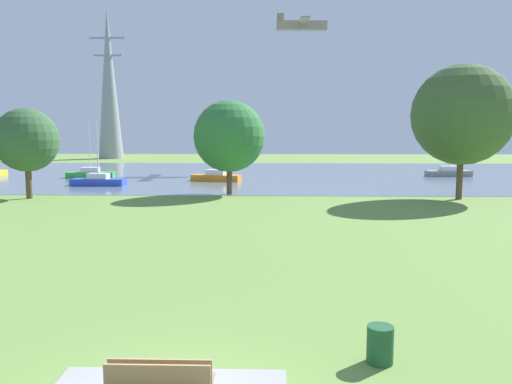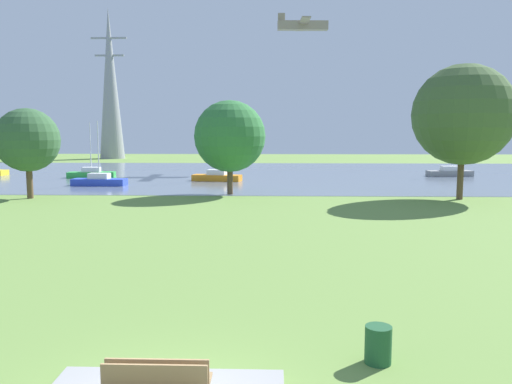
# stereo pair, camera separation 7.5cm
# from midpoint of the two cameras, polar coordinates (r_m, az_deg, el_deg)

# --- Properties ---
(ground_plane) EXTENTS (160.00, 160.00, 0.00)m
(ground_plane) POSITION_cam_midpoint_polar(r_m,az_deg,el_deg) (30.56, -1.77, -2.34)
(ground_plane) COLOR olive
(bench_facing_water) EXTENTS (1.80, 0.48, 0.89)m
(bench_facing_water) POSITION_cam_midpoint_polar(r_m,az_deg,el_deg) (9.65, -10.53, -20.31)
(bench_facing_water) COLOR tan
(bench_facing_water) RESTS_ON concrete_pad
(litter_bin) EXTENTS (0.56, 0.56, 0.80)m
(litter_bin) POSITION_cam_midpoint_polar(r_m,az_deg,el_deg) (11.44, 13.72, -16.29)
(litter_bin) COLOR #1E512D
(litter_bin) RESTS_ON ground
(water_surface) EXTENTS (140.00, 40.00, 0.02)m
(water_surface) POSITION_cam_midpoint_polar(r_m,az_deg,el_deg) (58.35, -0.02, 2.03)
(water_surface) COLOR slate
(water_surface) RESTS_ON ground
(sailboat_green) EXTENTS (4.95, 2.09, 5.79)m
(sailboat_green) POSITION_cam_midpoint_polar(r_m,az_deg,el_deg) (56.35, -17.92, 1.98)
(sailboat_green) COLOR green
(sailboat_green) RESTS_ON water_surface
(sailboat_gray) EXTENTS (4.93, 1.98, 6.34)m
(sailboat_gray) POSITION_cam_midpoint_polar(r_m,az_deg,el_deg) (59.27, 20.91, 2.09)
(sailboat_gray) COLOR gray
(sailboat_gray) RESTS_ON water_surface
(sailboat_orange) EXTENTS (5.00, 2.41, 6.39)m
(sailboat_orange) POSITION_cam_midpoint_polar(r_m,az_deg,el_deg) (50.24, -4.36, 1.75)
(sailboat_orange) COLOR orange
(sailboat_orange) RESTS_ON water_surface
(sailboat_blue) EXTENTS (4.85, 1.68, 5.77)m
(sailboat_blue) POSITION_cam_midpoint_polar(r_m,az_deg,el_deg) (48.01, -17.10, 1.23)
(sailboat_blue) COLOR blue
(sailboat_blue) RESTS_ON water_surface
(tree_west_far) EXTENTS (4.57, 4.57, 6.53)m
(tree_west_far) POSITION_cam_midpoint_polar(r_m,az_deg,el_deg) (40.34, -24.19, 5.32)
(tree_west_far) COLOR brown
(tree_west_far) RESTS_ON ground
(tree_mid_shore) EXTENTS (5.48, 5.48, 7.23)m
(tree_mid_shore) POSITION_cam_midpoint_polar(r_m,az_deg,el_deg) (39.21, -2.90, 6.24)
(tree_mid_shore) COLOR brown
(tree_mid_shore) RESTS_ON ground
(tree_east_near) EXTENTS (7.11, 7.11, 9.59)m
(tree_east_near) POSITION_cam_midpoint_polar(r_m,az_deg,el_deg) (39.17, 22.27, 8.01)
(tree_east_near) COLOR brown
(tree_east_near) RESTS_ON ground
(electricity_pylon) EXTENTS (6.40, 4.40, 26.59)m
(electricity_pylon) POSITION_cam_midpoint_polar(r_m,az_deg,el_deg) (96.36, -15.99, 11.57)
(electricity_pylon) COLOR gray
(electricity_pylon) RESTS_ON ground
(light_aircraft) EXTENTS (6.45, 8.45, 2.10)m
(light_aircraft) POSITION_cam_midpoint_polar(r_m,az_deg,el_deg) (68.38, 5.25, 18.11)
(light_aircraft) COLOR gray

